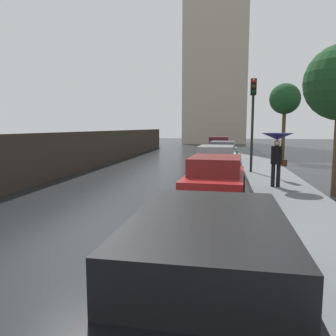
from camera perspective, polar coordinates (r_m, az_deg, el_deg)
ground at (r=7.22m, az=-15.81°, el=-11.46°), size 120.00×120.00×0.00m
car_maroon_near_kerb at (r=26.05m, az=8.82°, el=3.79°), size 1.74×4.56×1.52m
car_silver_mid_road at (r=14.93m, az=8.41°, el=1.21°), size 1.94×4.45×1.45m
car_red_far_ahead at (r=9.90m, az=8.28°, el=-1.85°), size 1.91×4.01×1.41m
car_black_behind_camera at (r=3.64m, az=7.17°, el=-17.58°), size 1.80×4.49×1.42m
car_grey_far_lane at (r=20.55m, az=9.50°, el=2.78°), size 1.95×4.46×1.40m
pedestrian_with_umbrella_near at (r=12.20m, az=18.45°, el=4.01°), size 1.11×1.11×1.92m
traffic_light at (r=16.07m, az=14.56°, el=10.08°), size 0.26×0.39×4.36m
street_tree_far at (r=23.77m, az=19.68°, el=11.15°), size 2.04×2.04×5.18m
distant_tower at (r=50.89m, az=7.69°, el=20.40°), size 9.81×10.88×27.97m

